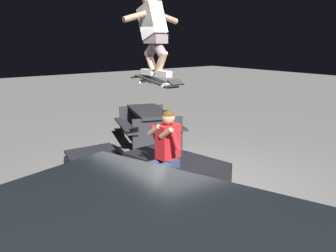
{
  "coord_description": "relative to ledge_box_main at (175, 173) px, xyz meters",
  "views": [
    {
      "loc": [
        -4.36,
        3.64,
        2.34
      ],
      "look_at": [
        -0.17,
        0.44,
        1.12
      ],
      "focal_mm": 40.28,
      "sensor_mm": 36.0,
      "label": 1
    }
  ],
  "objects": [
    {
      "name": "skater_airborne",
      "position": [
        -0.1,
        0.46,
        2.2
      ],
      "size": [
        0.62,
        0.89,
        1.12
      ],
      "color": "white"
    },
    {
      "name": "skateboard",
      "position": [
        -0.15,
        0.47,
        1.51
      ],
      "size": [
        1.02,
        0.22,
        0.14
      ],
      "color": "black"
    },
    {
      "name": "ledge_box_main",
      "position": [
        0.0,
        0.0,
        0.0
      ],
      "size": [
        1.72,
        1.02,
        0.52
      ],
      "primitive_type": "cube",
      "rotation": [
        0.0,
        0.0,
        0.14
      ],
      "color": "black",
      "rests_on": "ground"
    },
    {
      "name": "kicker_ramp",
      "position": [
        1.77,
        0.46,
        -0.2
      ],
      "size": [
        0.96,
        1.04,
        0.36
      ],
      "color": "black",
      "rests_on": "ground"
    },
    {
      "name": "person_sitting_on_ledge",
      "position": [
        -0.26,
        0.43,
        0.5
      ],
      "size": [
        0.6,
        0.78,
        1.36
      ],
      "color": "#2D3856",
      "rests_on": "ground"
    },
    {
      "name": "ground_plane",
      "position": [
        -0.07,
        -0.12,
        -0.26
      ],
      "size": [
        40.0,
        40.0,
        0.0
      ],
      "primitive_type": "plane",
      "color": "slate"
    },
    {
      "name": "picnic_table_back",
      "position": [
        2.58,
        -1.29,
        0.24
      ],
      "size": [
        2.06,
        1.85,
        0.75
      ],
      "color": "#28282D",
      "rests_on": "ground"
    }
  ]
}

